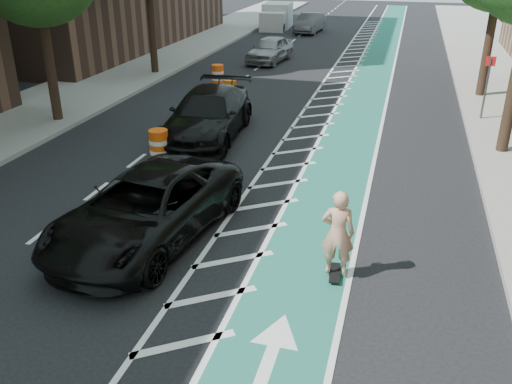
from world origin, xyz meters
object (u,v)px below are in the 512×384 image
(suv_far, at_px, (208,115))
(barrel_a, at_px, (159,147))
(skateboarder, at_px, (338,233))
(suv_near, at_px, (147,208))

(suv_far, height_order, barrel_a, suv_far)
(suv_far, bearing_deg, skateboarder, -57.99)
(suv_near, distance_m, barrel_a, 4.91)
(skateboarder, distance_m, suv_near, 4.38)
(skateboarder, height_order, barrel_a, skateboarder)
(suv_far, relative_size, barrel_a, 5.56)
(suv_near, distance_m, suv_far, 7.18)
(suv_far, xyz_separation_m, barrel_a, (-0.68, -2.54, -0.34))
(skateboarder, relative_size, suv_far, 0.32)
(suv_near, relative_size, suv_far, 0.98)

